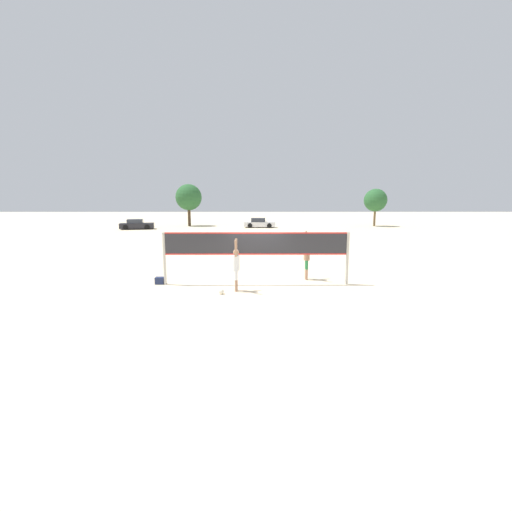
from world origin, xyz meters
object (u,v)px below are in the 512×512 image
(gear_bag, at_px, (160,281))
(tree_left_cluster, at_px, (189,197))
(player_blocker, at_px, (307,254))
(volleyball, at_px, (221,291))
(volleyball_net, at_px, (256,247))
(parked_car_mid, at_px, (259,223))
(player_spiker, at_px, (236,264))
(tree_right_cluster, at_px, (375,200))
(parked_car_near, at_px, (137,225))

(gear_bag, bearing_deg, tree_left_cluster, 98.52)
(gear_bag, height_order, tree_left_cluster, tree_left_cluster)
(player_blocker, xyz_separation_m, volleyball, (-3.74, -2.54, -1.08))
(volleyball_net, bearing_deg, volleyball, -130.87)
(volleyball_net, height_order, parked_car_mid, volleyball_net)
(player_spiker, bearing_deg, parked_car_mid, -2.48)
(tree_left_cluster, bearing_deg, player_spiker, -76.58)
(parked_car_mid, distance_m, tree_right_cluster, 17.20)
(parked_car_near, bearing_deg, tree_left_cluster, 33.70)
(volleyball_net, relative_size, player_spiker, 3.80)
(parked_car_mid, bearing_deg, volleyball, -90.74)
(volleyball_net, xyz_separation_m, parked_car_mid, (0.65, 32.53, -1.06))
(player_blocker, bearing_deg, volleyball_net, -68.21)
(tree_left_cluster, height_order, tree_right_cluster, tree_left_cluster)
(gear_bag, relative_size, parked_car_near, 0.08)
(tree_left_cluster, bearing_deg, player_blocker, -71.03)
(player_spiker, bearing_deg, volleyball, 129.76)
(player_spiker, xyz_separation_m, tree_right_cluster, (18.19, 36.10, 2.60))
(gear_bag, xyz_separation_m, tree_left_cluster, (-5.36, 35.75, 3.98))
(volleyball, relative_size, tree_left_cluster, 0.03)
(player_spiker, relative_size, parked_car_mid, 0.50)
(volleyball_net, relative_size, tree_right_cluster, 1.51)
(player_spiker, xyz_separation_m, parked_car_mid, (1.46, 33.65, -0.54))
(tree_left_cluster, bearing_deg, volleyball, -77.57)
(tree_right_cluster, bearing_deg, tree_left_cluster, 178.19)
(volleyball, height_order, tree_right_cluster, tree_right_cluster)
(volleyball_net, xyz_separation_m, tree_left_cluster, (-9.63, 35.84, 2.49))
(player_blocker, bearing_deg, tree_left_cluster, -161.03)
(parked_car_mid, bearing_deg, gear_bag, -95.96)
(gear_bag, distance_m, parked_car_mid, 32.82)
(parked_car_near, distance_m, tree_left_cluster, 9.04)
(parked_car_near, height_order, tree_left_cluster, tree_left_cluster)
(parked_car_mid, bearing_deg, parked_car_near, -167.65)
(player_spiker, distance_m, tree_left_cluster, 38.11)
(player_blocker, relative_size, gear_bag, 6.06)
(volleyball_net, relative_size, parked_car_near, 1.80)
(tree_right_cluster, bearing_deg, player_blocker, -113.81)
(player_blocker, height_order, gear_bag, player_blocker)
(volleyball_net, bearing_deg, tree_left_cluster, 105.04)
(player_spiker, distance_m, volleyball, 1.26)
(player_spiker, height_order, player_blocker, player_blocker)
(volleyball_net, height_order, tree_left_cluster, tree_left_cluster)
(volleyball_net, relative_size, player_blocker, 3.61)
(volleyball_net, height_order, tree_right_cluster, tree_right_cluster)
(player_blocker, relative_size, tree_right_cluster, 0.42)
(parked_car_mid, height_order, tree_left_cluster, tree_left_cluster)
(tree_left_cluster, bearing_deg, parked_car_mid, -17.83)
(player_spiker, distance_m, parked_car_near, 34.17)
(tree_left_cluster, distance_m, tree_right_cluster, 27.02)
(tree_right_cluster, bearing_deg, volleyball, -117.15)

